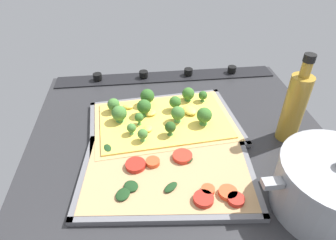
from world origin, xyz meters
The scene contains 8 objects.
ground_plane centered at (0.00, 0.00, -1.50)cm, with size 73.61×70.32×3.00cm, color #28282B.
stove_control_panel centered at (0.00, -31.66, 0.56)cm, with size 70.66×7.00×2.60cm.
baking_tray_front centered at (3.40, -6.10, 0.37)cm, with size 39.17×28.10×1.30cm.
broccoli_pizza centered at (3.69, -6.73, 2.11)cm, with size 36.57×25.50×6.05cm.
baking_tray_back centered at (4.51, 11.40, 0.37)cm, with size 38.50×26.57×1.30cm.
veggie_pizza_back centered at (4.25, 11.70, 1.09)cm, with size 35.88×23.95×1.90cm.
cooking_pot centered at (-24.09, 22.26, 5.39)cm, with size 27.11×20.31×13.08cm.
oil_bottle centered at (-25.79, 1.88, 9.05)cm, with size 4.91×4.91×21.83cm.
Camera 1 is at (9.26, 53.32, 46.73)cm, focal length 31.28 mm.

